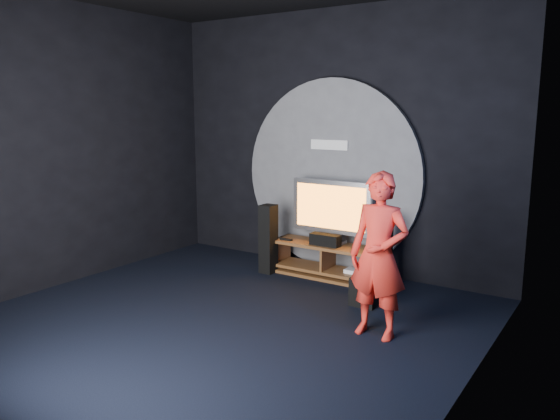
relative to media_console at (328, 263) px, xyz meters
The scene contains 13 objects.
floor 2.07m from the media_console, 95.50° to the right, with size 5.00×5.00×0.00m, color black.
back_wall 1.63m from the media_console, 113.70° to the left, with size 5.00×0.04×3.50m, color black.
left_wall 3.73m from the media_console, 142.77° to the right, with size 0.04×5.00×3.50m, color black.
right_wall 3.45m from the media_console, 41.68° to the right, with size 0.04×5.00×3.50m, color black.
wall_disc_panel 1.19m from the media_console, 116.64° to the left, with size 2.60×0.11×2.60m.
media_console is the anchor object (origin of this frame).
tv 0.71m from the media_console, 95.60° to the left, with size 1.12×0.22×0.83m.
center_speaker 0.34m from the media_console, 94.50° to the right, with size 0.40×0.15×0.15m, color black.
remote 0.66m from the media_console, 168.44° to the right, with size 0.18×0.05×0.02m, color black.
tower_speaker_left 0.87m from the media_console, 162.19° to the right, with size 0.19×0.21×0.93m, color black.
tower_speaker_right 0.82m from the media_console, ahead, with size 0.19×0.21×0.93m, color black.
subwoofer 1.08m from the media_console, 38.29° to the right, with size 0.29×0.29×0.32m, color black.
player 2.00m from the media_console, 47.16° to the right, with size 0.59×0.39×1.62m, color red.
Camera 1 is at (3.49, -4.09, 2.19)m, focal length 35.00 mm.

